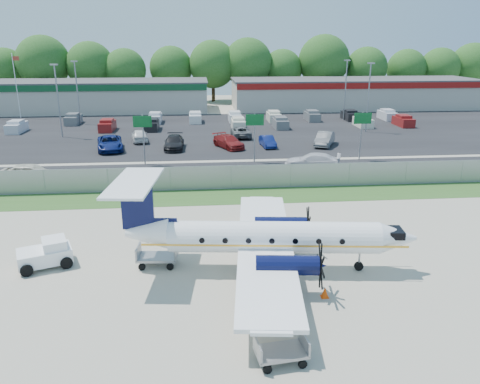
{
  "coord_description": "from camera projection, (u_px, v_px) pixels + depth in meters",
  "views": [
    {
      "loc": [
        -2.63,
        -23.06,
        11.73
      ],
      "look_at": [
        0.0,
        6.0,
        2.3
      ],
      "focal_mm": 35.0,
      "sensor_mm": 36.0,
      "label": 1
    }
  ],
  "objects": [
    {
      "name": "ground",
      "position": [
        250.0,
        265.0,
        25.68
      ],
      "size": [
        170.0,
        170.0,
        0.0
      ],
      "primitive_type": "plane",
      "color": "#B1A996",
      "rests_on": "ground"
    },
    {
      "name": "grass_verge",
      "position": [
        233.0,
        196.0,
        37.05
      ],
      "size": [
        170.0,
        4.0,
        0.02
      ],
      "primitive_type": "cube",
      "color": "#2D561E",
      "rests_on": "ground"
    },
    {
      "name": "access_road",
      "position": [
        227.0,
        173.0,
        43.69
      ],
      "size": [
        170.0,
        8.0,
        0.02
      ],
      "primitive_type": "cube",
      "color": "black",
      "rests_on": "ground"
    },
    {
      "name": "parking_lot",
      "position": [
        218.0,
        132.0,
        63.59
      ],
      "size": [
        170.0,
        32.0,
        0.02
      ],
      "primitive_type": "cube",
      "color": "black",
      "rests_on": "ground"
    },
    {
      "name": "perimeter_fence",
      "position": [
        231.0,
        177.0,
        38.64
      ],
      "size": [
        120.0,
        0.06,
        1.99
      ],
      "color": "gray",
      "rests_on": "ground"
    },
    {
      "name": "building_west",
      "position": [
        74.0,
        96.0,
        81.55
      ],
      "size": [
        46.4,
        12.4,
        5.24
      ],
      "color": "#BAB5A8",
      "rests_on": "ground"
    },
    {
      "name": "building_east",
      "position": [
        353.0,
        93.0,
        85.84
      ],
      "size": [
        44.4,
        12.4,
        5.24
      ],
      "color": "#BAB5A8",
      "rests_on": "ground"
    },
    {
      "name": "sign_left",
      "position": [
        143.0,
        128.0,
        45.59
      ],
      "size": [
        1.8,
        0.26,
        5.0
      ],
      "color": "gray",
      "rests_on": "ground"
    },
    {
      "name": "sign_mid",
      "position": [
        255.0,
        127.0,
        46.54
      ],
      "size": [
        1.8,
        0.26,
        5.0
      ],
      "color": "gray",
      "rests_on": "ground"
    },
    {
      "name": "sign_right",
      "position": [
        362.0,
        125.0,
        47.48
      ],
      "size": [
        1.8,
        0.26,
        5.0
      ],
      "color": "gray",
      "rests_on": "ground"
    },
    {
      "name": "flagpole_east",
      "position": [
        16.0,
        82.0,
        73.42
      ],
      "size": [
        1.06,
        0.12,
        10.0
      ],
      "color": "white",
      "rests_on": "ground"
    },
    {
      "name": "light_pole_nw",
      "position": [
        58.0,
        96.0,
        58.37
      ],
      "size": [
        0.9,
        0.35,
        9.09
      ],
      "color": "gray",
      "rests_on": "ground"
    },
    {
      "name": "light_pole_ne",
      "position": [
        369.0,
        93.0,
        61.8
      ],
      "size": [
        0.9,
        0.35,
        9.09
      ],
      "color": "gray",
      "rests_on": "ground"
    },
    {
      "name": "light_pole_sw",
      "position": [
        77.0,
        88.0,
        67.85
      ],
      "size": [
        0.9,
        0.35,
        9.09
      ],
      "color": "gray",
      "rests_on": "ground"
    },
    {
      "name": "light_pole_se",
      "position": [
        346.0,
        86.0,
        71.28
      ],
      "size": [
        0.9,
        0.35,
        9.09
      ],
      "color": "gray",
      "rests_on": "ground"
    },
    {
      "name": "tree_line",
      "position": [
        210.0,
        101.0,
        95.81
      ],
      "size": [
        112.0,
        6.0,
        14.0
      ],
      "primitive_type": null,
      "color": "#225418",
      "rests_on": "ground"
    },
    {
      "name": "aircraft",
      "position": [
        267.0,
        237.0,
        24.62
      ],
      "size": [
        16.01,
        15.76,
        4.92
      ],
      "color": "white",
      "rests_on": "ground"
    },
    {
      "name": "pushback_tug",
      "position": [
        47.0,
        253.0,
        25.47
      ],
      "size": [
        3.17,
        2.78,
        1.48
      ],
      "color": "white",
      "rests_on": "ground"
    },
    {
      "name": "baggage_cart_near",
      "position": [
        281.0,
        351.0,
        17.81
      ],
      "size": [
        2.09,
        1.42,
        1.03
      ],
      "color": "gray",
      "rests_on": "ground"
    },
    {
      "name": "baggage_cart_far",
      "position": [
        157.0,
        256.0,
        25.54
      ],
      "size": [
        2.26,
        1.47,
        1.14
      ],
      "color": "gray",
      "rests_on": "ground"
    },
    {
      "name": "cone_port_wing",
      "position": [
        325.0,
        292.0,
        22.41
      ],
      "size": [
        0.37,
        0.37,
        0.53
      ],
      "color": "#FF4A08",
      "rests_on": "ground"
    },
    {
      "name": "cone_starboard_wing",
      "position": [
        161.0,
        227.0,
        30.29
      ],
      "size": [
        0.33,
        0.33,
        0.48
      ],
      "color": "#FF4A08",
      "rests_on": "ground"
    },
    {
      "name": "road_car_west",
      "position": [
        33.0,
        183.0,
        40.68
      ],
      "size": [
        5.12,
        2.37,
        1.7
      ],
      "primitive_type": "imported",
      "rotation": [
        0.0,
        0.0,
        1.5
      ],
      "color": "beige",
      "rests_on": "ground"
    },
    {
      "name": "road_car_mid",
      "position": [
        312.0,
        169.0,
        45.06
      ],
      "size": [
        5.68,
        3.72,
        1.53
      ],
      "primitive_type": "imported",
      "rotation": [
        0.0,
        0.0,
        -1.9
      ],
      "color": "silver",
      "rests_on": "ground"
    },
    {
      "name": "parked_car_a",
      "position": [
        111.0,
        150.0,
        52.75
      ],
      "size": [
        3.77,
        6.25,
        1.62
      ],
      "primitive_type": "imported",
      "rotation": [
        0.0,
        0.0,
        0.2
      ],
      "color": "navy",
      "rests_on": "ground"
    },
    {
      "name": "parked_car_b",
      "position": [
        174.0,
        149.0,
        53.4
      ],
      "size": [
        2.19,
        5.23,
        1.51
      ],
      "primitive_type": "imported",
      "rotation": [
        0.0,
        0.0,
        -0.02
      ],
      "color": "black",
      "rests_on": "ground"
    },
    {
      "name": "parked_car_c",
      "position": [
        229.0,
        148.0,
        53.92
      ],
      "size": [
        3.95,
        5.39,
        1.45
      ],
      "primitive_type": "imported",
      "rotation": [
        0.0,
        0.0,
        0.44
      ],
      "color": "maroon",
      "rests_on": "ground"
    },
    {
      "name": "parked_car_d",
      "position": [
        267.0,
        147.0,
        54.47
      ],
      "size": [
        1.68,
        3.97,
        1.28
      ],
      "primitive_type": "imported",
      "rotation": [
        0.0,
        0.0,
        0.09
      ],
      "color": "navy",
      "rests_on": "ground"
    },
    {
      "name": "parked_car_e",
      "position": [
        324.0,
        146.0,
        55.04
      ],
      "size": [
        3.58,
        5.14,
        1.61
      ],
      "primitive_type": "imported",
      "rotation": [
        0.0,
        0.0,
        -0.43
      ],
      "color": "#595B5E",
      "rests_on": "ground"
    },
    {
      "name": "parked_car_f",
      "position": [
        140.0,
        142.0,
        57.24
      ],
      "size": [
        2.52,
        4.73,
        1.53
      ],
      "primitive_type": "imported",
      "rotation": [
        0.0,
        0.0,
        3.31
      ],
      "color": "silver",
      "rests_on": "ground"
    },
    {
      "name": "parked_car_g",
      "position": [
        241.0,
        137.0,
        59.9
      ],
      "size": [
        2.42,
        5.13,
        1.42
      ],
      "primitive_type": "imported",
      "rotation": [
        0.0,
        0.0,
        3.15
      ],
      "color": "#595B5E",
      "rests_on": "ground"
    },
    {
      "name": "far_parking_rows",
      "position": [
        216.0,
        125.0,
        68.33
      ],
      "size": [
        56.0,
        10.0,
        1.6
      ],
      "primitive_type": null,
      "color": "gray",
      "rests_on": "ground"
    }
  ]
}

